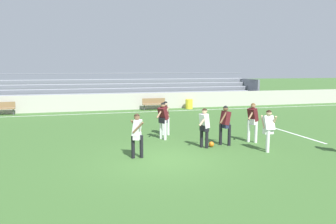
{
  "coord_description": "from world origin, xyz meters",
  "views": [
    {
      "loc": [
        -2.79,
        -10.67,
        3.19
      ],
      "look_at": [
        1.03,
        3.34,
        1.21
      ],
      "focal_mm": 34.4,
      "sensor_mm": 36.0,
      "label": 1
    }
  ],
  "objects_px": {
    "bleacher_stand": "(108,92)",
    "bench_far_right": "(154,103)",
    "player_dark_deep_cover": "(163,117)",
    "soccer_ball": "(211,144)",
    "player_dark_challenging": "(165,115)",
    "bench_far_left": "(1,107)",
    "trash_bin": "(189,104)",
    "player_white_wide_right": "(204,124)",
    "player_dark_on_ball": "(253,119)",
    "player_white_pressing_high": "(268,127)",
    "player_dark_wide_left": "(225,122)",
    "player_white_trailing_run": "(137,132)"
  },
  "relations": [
    {
      "from": "bench_far_left",
      "to": "bench_far_right",
      "type": "height_order",
      "value": "same"
    },
    {
      "from": "trash_bin",
      "to": "player_dark_challenging",
      "type": "relative_size",
      "value": 0.47
    },
    {
      "from": "player_dark_wide_left",
      "to": "player_white_trailing_run",
      "type": "relative_size",
      "value": 1.03
    },
    {
      "from": "player_dark_on_ball",
      "to": "soccer_ball",
      "type": "bearing_deg",
      "value": -171.21
    },
    {
      "from": "bench_far_right",
      "to": "player_dark_challenging",
      "type": "height_order",
      "value": "player_dark_challenging"
    },
    {
      "from": "player_dark_wide_left",
      "to": "trash_bin",
      "type": "bearing_deg",
      "value": 78.0
    },
    {
      "from": "player_white_pressing_high",
      "to": "player_dark_deep_cover",
      "type": "xyz_separation_m",
      "value": [
        -3.36,
        3.15,
        0.04
      ]
    },
    {
      "from": "player_white_wide_right",
      "to": "player_white_pressing_high",
      "type": "distance_m",
      "value": 2.46
    },
    {
      "from": "bench_far_left",
      "to": "bench_far_right",
      "type": "bearing_deg",
      "value": 0.0
    },
    {
      "from": "bench_far_right",
      "to": "player_dark_challenging",
      "type": "xyz_separation_m",
      "value": [
        -1.56,
        -9.35,
        0.42
      ]
    },
    {
      "from": "bleacher_stand",
      "to": "bench_far_right",
      "type": "xyz_separation_m",
      "value": [
        3.2,
        -3.49,
        -0.65
      ]
    },
    {
      "from": "bench_far_left",
      "to": "player_dark_deep_cover",
      "type": "distance_m",
      "value": 13.52
    },
    {
      "from": "player_dark_challenging",
      "to": "soccer_ball",
      "type": "distance_m",
      "value": 3.15
    },
    {
      "from": "trash_bin",
      "to": "player_dark_deep_cover",
      "type": "height_order",
      "value": "player_dark_deep_cover"
    },
    {
      "from": "bench_far_right",
      "to": "soccer_ball",
      "type": "relative_size",
      "value": 8.18
    },
    {
      "from": "player_dark_wide_left",
      "to": "player_white_pressing_high",
      "type": "bearing_deg",
      "value": -49.83
    },
    {
      "from": "trash_bin",
      "to": "player_white_trailing_run",
      "type": "xyz_separation_m",
      "value": [
        -6.41,
        -12.95,
        0.57
      ]
    },
    {
      "from": "bench_far_right",
      "to": "player_dark_deep_cover",
      "type": "relative_size",
      "value": 1.07
    },
    {
      "from": "bleacher_stand",
      "to": "player_white_wide_right",
      "type": "distance_m",
      "value": 15.88
    },
    {
      "from": "bench_far_right",
      "to": "player_dark_challenging",
      "type": "relative_size",
      "value": 1.1
    },
    {
      "from": "bench_far_right",
      "to": "player_white_trailing_run",
      "type": "xyz_separation_m",
      "value": [
        -3.55,
        -12.96,
        0.4
      ]
    },
    {
      "from": "bench_far_right",
      "to": "player_dark_deep_cover",
      "type": "bearing_deg",
      "value": -100.54
    },
    {
      "from": "bench_far_left",
      "to": "player_dark_wide_left",
      "type": "height_order",
      "value": "player_dark_wide_left"
    },
    {
      "from": "bench_far_left",
      "to": "player_dark_wide_left",
      "type": "relative_size",
      "value": 1.08
    },
    {
      "from": "player_dark_deep_cover",
      "to": "soccer_ball",
      "type": "height_order",
      "value": "player_dark_deep_cover"
    },
    {
      "from": "bleacher_stand",
      "to": "player_dark_on_ball",
      "type": "distance_m",
      "value": 16.07
    },
    {
      "from": "player_white_trailing_run",
      "to": "player_dark_deep_cover",
      "type": "xyz_separation_m",
      "value": [
        1.65,
        2.74,
        0.05
      ]
    },
    {
      "from": "bleacher_stand",
      "to": "bench_far_left",
      "type": "height_order",
      "value": "bleacher_stand"
    },
    {
      "from": "player_dark_deep_cover",
      "to": "player_dark_challenging",
      "type": "bearing_deg",
      "value": 68.38
    },
    {
      "from": "player_dark_wide_left",
      "to": "player_dark_on_ball",
      "type": "xyz_separation_m",
      "value": [
        1.37,
        0.17,
        0.04
      ]
    },
    {
      "from": "player_dark_deep_cover",
      "to": "bench_far_right",
      "type": "bearing_deg",
      "value": 79.46
    },
    {
      "from": "player_white_wide_right",
      "to": "player_white_pressing_high",
      "type": "height_order",
      "value": "player_white_pressing_high"
    },
    {
      "from": "player_dark_wide_left",
      "to": "player_white_wide_right",
      "type": "bearing_deg",
      "value": -169.52
    },
    {
      "from": "player_white_pressing_high",
      "to": "player_white_trailing_run",
      "type": "xyz_separation_m",
      "value": [
        -5.02,
        0.41,
        -0.01
      ]
    },
    {
      "from": "player_white_wide_right",
      "to": "player_white_pressing_high",
      "type": "xyz_separation_m",
      "value": [
        2.15,
        -1.18,
        0.0
      ]
    },
    {
      "from": "player_white_wide_right",
      "to": "player_white_trailing_run",
      "type": "height_order",
      "value": "player_white_wide_right"
    },
    {
      "from": "bench_far_left",
      "to": "player_white_wide_right",
      "type": "distance_m",
      "value": 15.8
    },
    {
      "from": "bleacher_stand",
      "to": "bench_far_right",
      "type": "distance_m",
      "value": 4.78
    },
    {
      "from": "player_dark_deep_cover",
      "to": "soccer_ball",
      "type": "xyz_separation_m",
      "value": [
        1.55,
        -1.92,
        -0.89
      ]
    },
    {
      "from": "player_dark_wide_left",
      "to": "player_white_wide_right",
      "type": "distance_m",
      "value": 1.02
    },
    {
      "from": "player_white_wide_right",
      "to": "player_dark_deep_cover",
      "type": "distance_m",
      "value": 2.31
    },
    {
      "from": "player_dark_on_ball",
      "to": "player_dark_wide_left",
      "type": "bearing_deg",
      "value": -172.79
    },
    {
      "from": "player_dark_wide_left",
      "to": "player_white_trailing_run",
      "type": "xyz_separation_m",
      "value": [
        -3.86,
        -0.96,
        -0.04
      ]
    },
    {
      "from": "player_white_wide_right",
      "to": "player_dark_on_ball",
      "type": "distance_m",
      "value": 2.4
    },
    {
      "from": "bench_far_left",
      "to": "trash_bin",
      "type": "height_order",
      "value": "bench_far_left"
    },
    {
      "from": "player_dark_wide_left",
      "to": "player_dark_deep_cover",
      "type": "xyz_separation_m",
      "value": [
        -2.21,
        1.78,
        0.01
      ]
    },
    {
      "from": "player_dark_wide_left",
      "to": "player_white_wide_right",
      "type": "xyz_separation_m",
      "value": [
        -1.0,
        -0.18,
        -0.04
      ]
    },
    {
      "from": "player_dark_on_ball",
      "to": "player_white_pressing_high",
      "type": "bearing_deg",
      "value": -97.97
    },
    {
      "from": "player_white_wide_right",
      "to": "player_dark_challenging",
      "type": "bearing_deg",
      "value": 107.03
    },
    {
      "from": "bench_far_left",
      "to": "trash_bin",
      "type": "distance_m",
      "value": 13.6
    }
  ]
}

